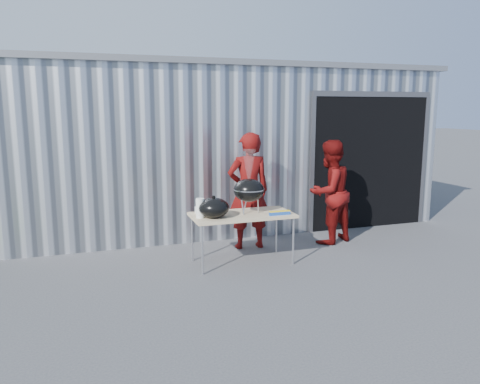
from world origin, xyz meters
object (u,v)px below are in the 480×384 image
object	(u,v)px
folding_table	(242,216)
person_bystander	(329,192)
person_cook	(248,191)
kettle_grill	(249,185)

from	to	relation	value
folding_table	person_bystander	xyz separation A→B (m)	(1.77, 0.56, 0.17)
person_cook	person_bystander	bearing A→B (deg)	177.91
folding_table	person_cook	world-z (taller)	person_cook
kettle_grill	person_bystander	xyz separation A→B (m)	(1.65, 0.53, -0.28)
person_bystander	person_cook	bearing A→B (deg)	-26.13
folding_table	person_bystander	world-z (taller)	person_bystander
kettle_grill	person_cook	distance (m)	0.76
folding_table	person_cook	xyz separation A→B (m)	(0.36, 0.72, 0.24)
kettle_grill	person_cook	bearing A→B (deg)	70.55
person_bystander	kettle_grill	bearing A→B (deg)	-2.09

